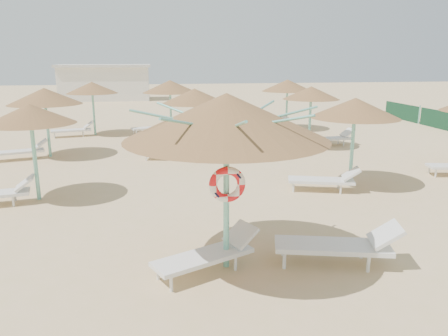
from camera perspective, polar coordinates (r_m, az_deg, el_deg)
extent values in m
plane|color=tan|center=(8.76, 2.75, -11.66)|extent=(120.00, 120.00, 0.00)
cylinder|color=#72C6B3|center=(7.92, 0.30, -3.92)|extent=(0.11, 0.11, 2.71)
cone|color=brown|center=(7.59, 0.32, 6.73)|extent=(3.61, 3.61, 0.81)
cylinder|color=#72C6B3|center=(7.63, 0.31, 4.70)|extent=(0.20, 0.20, 0.12)
cylinder|color=#72C6B3|center=(7.78, 6.40, 6.53)|extent=(1.63, 0.04, 0.41)
cylinder|color=#72C6B3|center=(8.28, 3.68, 7.05)|extent=(1.18, 1.18, 0.41)
cylinder|color=#72C6B3|center=(8.41, -0.62, 7.18)|extent=(0.04, 1.63, 0.41)
cylinder|color=#72C6B3|center=(8.11, -4.50, 6.88)|extent=(1.18, 1.18, 0.41)
cylinder|color=#72C6B3|center=(7.51, -5.99, 6.26)|extent=(1.63, 0.04, 0.41)
cylinder|color=#72C6B3|center=(6.95, -3.69, 5.67)|extent=(1.18, 1.18, 0.41)
cylinder|color=#72C6B3|center=(6.79, 1.48, 5.50)|extent=(0.04, 1.63, 0.41)
cylinder|color=#72C6B3|center=(7.15, 5.77, 5.88)|extent=(1.18, 1.18, 0.41)
torus|color=red|center=(7.74, 0.43, -2.16)|extent=(0.66, 0.15, 0.66)
cylinder|color=silver|center=(7.62, -6.91, -14.80)|extent=(0.06, 0.06, 0.28)
cylinder|color=silver|center=(8.01, -8.61, -13.33)|extent=(0.06, 0.06, 0.28)
cylinder|color=silver|center=(8.24, 1.51, -12.34)|extent=(0.06, 0.06, 0.28)
cylinder|color=silver|center=(8.60, -0.47, -11.13)|extent=(0.06, 0.06, 0.28)
cube|color=silver|center=(8.07, -2.72, -11.53)|extent=(1.96, 1.36, 0.08)
cube|color=silver|center=(8.41, 2.18, -8.67)|extent=(0.69, 0.74, 0.36)
cylinder|color=silver|center=(8.36, 7.89, -11.90)|extent=(0.07, 0.07, 0.32)
cylinder|color=silver|center=(8.87, 7.72, -10.30)|extent=(0.07, 0.07, 0.32)
cylinder|color=silver|center=(8.59, 18.34, -11.81)|extent=(0.07, 0.07, 0.32)
cylinder|color=silver|center=(9.08, 17.53, -10.27)|extent=(0.07, 0.07, 0.32)
cube|color=silver|center=(8.63, 13.94, -9.86)|extent=(2.25, 1.21, 0.09)
cube|color=silver|center=(8.73, 20.35, -8.13)|extent=(0.70, 0.79, 0.41)
cylinder|color=#72C6B3|center=(12.93, -23.46, 1.08)|extent=(0.11, 0.11, 2.30)
cone|color=brown|center=(12.73, -24.01, 6.48)|extent=(2.36, 2.36, 0.53)
cylinder|color=#72C6B3|center=(12.76, -23.90, 5.46)|extent=(0.20, 0.20, 0.12)
cylinder|color=silver|center=(12.81, -25.82, -3.97)|extent=(0.06, 0.06, 0.28)
cylinder|color=silver|center=(13.29, -25.62, -3.33)|extent=(0.06, 0.06, 0.28)
cube|color=silver|center=(12.90, -24.60, -1.76)|extent=(0.59, 0.68, 0.36)
cylinder|color=#72C6B3|center=(18.53, -22.03, 4.86)|extent=(0.11, 0.11, 2.30)
cone|color=brown|center=(18.39, -22.39, 8.68)|extent=(2.80, 2.80, 0.63)
cylinder|color=#72C6B3|center=(18.41, -22.32, 7.93)|extent=(0.20, 0.20, 0.12)
cylinder|color=silver|center=(18.36, -23.59, 1.42)|extent=(0.06, 0.06, 0.28)
cylinder|color=silver|center=(18.85, -23.66, 1.71)|extent=(0.06, 0.06, 0.28)
cube|color=silver|center=(18.56, -25.36, 1.93)|extent=(2.00, 1.13, 0.08)
cube|color=silver|center=(18.54, -22.83, 2.93)|extent=(0.63, 0.71, 0.36)
cylinder|color=#72C6B3|center=(23.24, -16.65, 6.98)|extent=(0.11, 0.11, 2.30)
cone|color=brown|center=(23.13, -16.87, 10.02)|extent=(2.54, 2.54, 0.57)
cylinder|color=#72C6B3|center=(23.15, -16.82, 9.44)|extent=(0.20, 0.20, 0.12)
cylinder|color=silver|center=(22.90, -21.27, 3.96)|extent=(0.06, 0.06, 0.28)
cylinder|color=silver|center=(23.39, -21.28, 4.15)|extent=(0.06, 0.06, 0.28)
cylinder|color=silver|center=(22.93, -17.90, 4.25)|extent=(0.06, 0.06, 0.28)
cylinder|color=silver|center=(23.42, -17.98, 4.44)|extent=(0.06, 0.06, 0.28)
cube|color=silver|center=(23.12, -19.33, 4.67)|extent=(1.99, 1.00, 0.08)
cube|color=silver|center=(23.13, -17.27, 5.43)|extent=(0.60, 0.69, 0.36)
cylinder|color=#72C6B3|center=(17.30, -3.79, 5.27)|extent=(0.11, 0.11, 2.30)
cone|color=brown|center=(17.16, -3.86, 9.36)|extent=(2.60, 2.60, 0.58)
cylinder|color=#72C6B3|center=(17.18, -3.85, 8.57)|extent=(0.20, 0.20, 0.12)
cylinder|color=silver|center=(16.93, -10.10, 1.40)|extent=(0.06, 0.06, 0.28)
cylinder|color=silver|center=(17.41, -9.78, 1.76)|extent=(0.06, 0.06, 0.28)
cylinder|color=silver|center=(16.71, -5.56, 1.39)|extent=(0.06, 0.06, 0.28)
cylinder|color=silver|center=(17.20, -5.36, 1.76)|extent=(0.06, 0.06, 0.28)
cube|color=silver|center=(16.99, -7.32, 2.17)|extent=(1.98, 0.96, 0.08)
cube|color=silver|center=(16.83, -4.48, 2.97)|extent=(0.59, 0.68, 0.36)
cylinder|color=silver|center=(17.43, -2.53, 1.97)|extent=(0.06, 0.06, 0.28)
cylinder|color=silver|center=(17.90, -3.01, 2.29)|extent=(0.06, 0.06, 0.28)
cylinder|color=silver|center=(17.87, 1.60, 2.29)|extent=(0.06, 0.06, 0.28)
cylinder|color=silver|center=(18.33, 1.03, 2.59)|extent=(0.06, 0.06, 0.28)
cube|color=silver|center=(17.87, -0.33, 2.88)|extent=(1.98, 0.96, 0.08)
cube|color=silver|center=(18.13, 2.21, 3.80)|extent=(0.59, 0.68, 0.36)
cylinder|color=#72C6B3|center=(23.22, -6.97, 7.46)|extent=(0.11, 0.11, 2.30)
cone|color=brown|center=(23.11, -7.06, 10.53)|extent=(2.85, 2.85, 0.64)
cylinder|color=#72C6B3|center=(23.13, -7.04, 9.92)|extent=(0.20, 0.20, 0.12)
cylinder|color=silver|center=(22.50, -11.37, 4.48)|extent=(0.06, 0.06, 0.28)
cylinder|color=silver|center=(22.97, -11.70, 4.66)|extent=(0.06, 0.06, 0.28)
cylinder|color=silver|center=(22.87, -8.10, 4.77)|extent=(0.06, 0.06, 0.28)
cylinder|color=silver|center=(23.34, -8.49, 4.94)|extent=(0.06, 0.06, 0.28)
cube|color=silver|center=(22.92, -9.62, 5.19)|extent=(2.00, 1.15, 0.08)
cube|color=silver|center=(23.14, -7.63, 5.94)|extent=(0.64, 0.72, 0.36)
cylinder|color=#72C6B3|center=(13.76, 16.39, 2.41)|extent=(0.11, 0.11, 2.30)
cone|color=brown|center=(13.57, 16.75, 7.54)|extent=(2.64, 2.64, 0.59)
cylinder|color=#72C6B3|center=(13.60, 16.68, 6.54)|extent=(0.20, 0.20, 0.12)
cylinder|color=silver|center=(12.91, 9.06, -2.56)|extent=(0.06, 0.06, 0.28)
cylinder|color=silver|center=(13.39, 9.00, -1.95)|extent=(0.06, 0.06, 0.28)
cylinder|color=silver|center=(13.03, 15.00, -2.72)|extent=(0.06, 0.06, 0.28)
cylinder|color=silver|center=(13.50, 14.74, -2.11)|extent=(0.06, 0.06, 0.28)
cube|color=silver|center=(13.15, 12.54, -1.59)|extent=(2.00, 1.13, 0.08)
cube|color=silver|center=(13.20, 16.27, -0.69)|extent=(0.64, 0.71, 0.36)
cylinder|color=#72C6B3|center=(19.33, 11.14, 5.97)|extent=(0.11, 0.11, 2.30)
cone|color=brown|center=(19.20, 11.32, 9.61)|extent=(2.42, 2.42, 0.55)
cylinder|color=#72C6B3|center=(19.22, 11.28, 8.92)|extent=(0.20, 0.20, 0.12)
cylinder|color=silver|center=(18.38, 5.98, 2.55)|extent=(0.06, 0.06, 0.28)
cylinder|color=silver|center=(18.86, 5.72, 2.85)|extent=(0.06, 0.06, 0.28)
cylinder|color=silver|center=(18.66, 10.07, 2.58)|extent=(0.06, 0.06, 0.28)
cylinder|color=silver|center=(19.14, 9.72, 2.88)|extent=(0.06, 0.06, 0.28)
cube|color=silver|center=(18.74, 8.28, 3.26)|extent=(1.95, 0.79, 0.08)
cube|color=silver|center=(18.89, 10.83, 3.99)|extent=(0.54, 0.64, 0.36)
cylinder|color=silver|center=(19.59, 11.92, 3.04)|extent=(0.06, 0.06, 0.28)
cylinder|color=silver|center=(20.03, 11.29, 3.31)|extent=(0.06, 0.06, 0.28)
cylinder|color=silver|center=(20.22, 15.36, 3.18)|extent=(0.06, 0.06, 0.28)
cylinder|color=silver|center=(20.65, 14.68, 3.44)|extent=(0.06, 0.06, 0.28)
cube|color=silver|center=(20.14, 13.68, 3.76)|extent=(1.95, 0.79, 0.08)
cube|color=silver|center=(20.51, 15.83, 4.49)|extent=(0.54, 0.64, 0.36)
cylinder|color=#72C6B3|center=(24.22, 8.18, 7.70)|extent=(0.11, 0.11, 2.30)
cone|color=brown|center=(24.11, 8.29, 10.63)|extent=(2.77, 2.77, 0.62)
cylinder|color=#72C6B3|center=(24.13, 8.27, 10.06)|extent=(0.20, 0.20, 0.12)
cylinder|color=silver|center=(23.08, 4.37, 4.95)|extent=(0.06, 0.06, 0.28)
cylinder|color=silver|center=(23.52, 3.82, 5.13)|extent=(0.06, 0.06, 0.28)
cylinder|color=silver|center=(23.72, 7.29, 5.13)|extent=(0.06, 0.06, 0.28)
cylinder|color=silver|center=(24.15, 6.70, 5.31)|extent=(0.06, 0.06, 0.28)
cube|color=silver|center=(23.64, 5.84, 5.58)|extent=(1.99, 1.05, 0.08)
cube|color=silver|center=(24.02, 7.65, 6.24)|extent=(0.61, 0.70, 0.36)
cylinder|color=silver|center=(15.92, 25.92, -0.64)|extent=(0.06, 0.06, 0.28)
cylinder|color=silver|center=(16.37, 25.23, -0.19)|extent=(0.06, 0.06, 0.28)
cube|color=silver|center=(42.99, -15.23, 10.58)|extent=(8.00, 4.00, 3.00)
cube|color=beige|center=(42.94, -15.37, 12.74)|extent=(8.40, 4.40, 0.25)
cube|color=#17462C|center=(26.98, 26.54, 5.61)|extent=(0.08, 3.80, 1.00)
cube|color=#17462C|center=(30.29, 22.19, 6.83)|extent=(0.08, 3.80, 1.00)
cylinder|color=#72C6B3|center=(28.69, 24.14, 6.39)|extent=(0.08, 0.08, 1.10)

